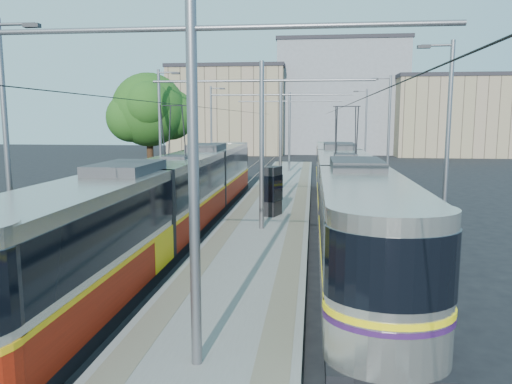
# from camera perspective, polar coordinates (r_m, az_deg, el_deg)

# --- Properties ---
(ground) EXTENTS (160.00, 160.00, 0.00)m
(ground) POSITION_cam_1_polar(r_m,az_deg,el_deg) (13.89, -2.86, -12.50)
(ground) COLOR black
(ground) RESTS_ON ground
(platform) EXTENTS (4.00, 50.00, 0.30)m
(platform) POSITION_cam_1_polar(r_m,az_deg,el_deg) (30.26, 2.40, -0.78)
(platform) COLOR gray
(platform) RESTS_ON ground
(tactile_strip_left) EXTENTS (0.70, 50.00, 0.01)m
(tactile_strip_left) POSITION_cam_1_polar(r_m,az_deg,el_deg) (30.37, -0.33, -0.44)
(tactile_strip_left) COLOR gray
(tactile_strip_left) RESTS_ON platform
(tactile_strip_right) EXTENTS (0.70, 50.00, 0.01)m
(tactile_strip_right) POSITION_cam_1_polar(r_m,az_deg,el_deg) (30.17, 5.15, -0.54)
(tactile_strip_right) COLOR gray
(tactile_strip_right) RESTS_ON platform
(rails) EXTENTS (8.71, 70.00, 0.03)m
(rails) POSITION_cam_1_polar(r_m,az_deg,el_deg) (30.28, 2.40, -1.03)
(rails) COLOR gray
(rails) RESTS_ON ground
(track_arrow) EXTENTS (1.20, 5.00, 0.01)m
(track_arrow) POSITION_cam_1_polar(r_m,az_deg,el_deg) (12.39, -22.67, -15.80)
(track_arrow) COLOR silver
(track_arrow) RESTS_ON ground
(tram_left) EXTENTS (2.43, 29.35, 5.50)m
(tram_left) POSITION_cam_1_polar(r_m,az_deg,el_deg) (21.69, -8.90, -0.34)
(tram_left) COLOR black
(tram_left) RESTS_ON ground
(tram_right) EXTENTS (2.43, 29.14, 5.50)m
(tram_right) POSITION_cam_1_polar(r_m,az_deg,el_deg) (23.03, 10.10, 0.51)
(tram_right) COLOR black
(tram_right) RESTS_ON ground
(catenary) EXTENTS (9.20, 70.00, 7.00)m
(catenary) POSITION_cam_1_polar(r_m,az_deg,el_deg) (27.05, 2.01, 7.45)
(catenary) COLOR slate
(catenary) RESTS_ON platform
(street_lamps) EXTENTS (15.18, 38.22, 8.00)m
(street_lamps) POSITION_cam_1_polar(r_m,az_deg,el_deg) (33.88, 2.94, 7.04)
(street_lamps) COLOR slate
(street_lamps) RESTS_ON ground
(shelter) EXTENTS (0.98, 1.23, 2.38)m
(shelter) POSITION_cam_1_polar(r_m,az_deg,el_deg) (24.11, 1.85, 0.24)
(shelter) COLOR black
(shelter) RESTS_ON platform
(tree) EXTENTS (5.57, 5.15, 8.10)m
(tree) POSITION_cam_1_polar(r_m,az_deg,el_deg) (35.72, -11.52, 9.03)
(tree) COLOR #382314
(tree) RESTS_ON ground
(building_left) EXTENTS (16.32, 12.24, 12.38)m
(building_left) POSITION_cam_1_polar(r_m,az_deg,el_deg) (73.82, -2.95, 9.30)
(building_left) COLOR gray
(building_left) RESTS_ON ground
(building_centre) EXTENTS (18.36, 14.28, 16.15)m
(building_centre) POSITION_cam_1_polar(r_m,az_deg,el_deg) (76.96, 9.59, 10.56)
(building_centre) COLOR gray
(building_centre) RESTS_ON ground
(building_right) EXTENTS (14.28, 10.20, 10.76)m
(building_right) POSITION_cam_1_polar(r_m,az_deg,el_deg) (73.02, 20.93, 8.14)
(building_right) COLOR gray
(building_right) RESTS_ON ground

